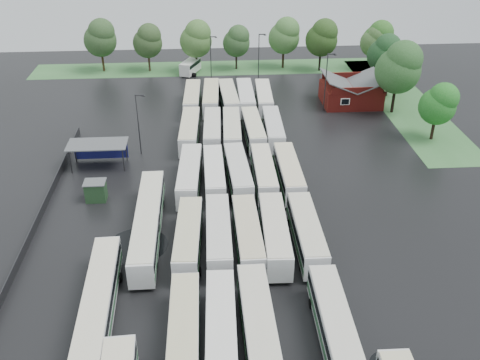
{
  "coord_description": "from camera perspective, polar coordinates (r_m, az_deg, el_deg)",
  "views": [
    {
      "loc": [
        -2.0,
        -46.25,
        35.92
      ],
      "look_at": [
        2.0,
        12.0,
        2.5
      ],
      "focal_mm": 40.0,
      "sensor_mm": 36.0,
      "label": 1
    }
  ],
  "objects": [
    {
      "name": "ground",
      "position": [
        58.59,
        -1.16,
        -8.03
      ],
      "size": [
        160.0,
        160.0,
        0.0
      ],
      "primitive_type": "plane",
      "color": "black",
      "rests_on": "ground"
    },
    {
      "name": "brick_building",
      "position": [
        98.79,
        11.73,
        9.0
      ],
      "size": [
        10.07,
        8.6,
        5.39
      ],
      "color": "maroon",
      "rests_on": "ground"
    },
    {
      "name": "wash_shed",
      "position": [
        77.31,
        -14.9,
        3.51
      ],
      "size": [
        8.2,
        4.2,
        3.58
      ],
      "color": "#2D2D30",
      "rests_on": "ground"
    },
    {
      "name": "utility_hut",
      "position": [
        69.73,
        -15.13,
        -1.11
      ],
      "size": [
        2.7,
        2.2,
        2.62
      ],
      "color": "#1B3A1D",
      "rests_on": "ground"
    },
    {
      "name": "grass_strip_north",
      "position": [
        116.78,
        -1.82,
        11.86
      ],
      "size": [
        80.0,
        10.0,
        0.01
      ],
      "primitive_type": "cube",
      "color": "#396F37",
      "rests_on": "ground"
    },
    {
      "name": "grass_strip_east",
      "position": [
        102.55,
        17.07,
        7.95
      ],
      "size": [
        10.0,
        50.0,
        0.01
      ],
      "primitive_type": "cube",
      "color": "#396F37",
      "rests_on": "ground"
    },
    {
      "name": "west_fence",
      "position": [
        67.81,
        -20.66,
        -3.77
      ],
      "size": [
        0.1,
        50.0,
        1.2
      ],
      "primitive_type": "cube",
      "color": "#2D2D30",
      "rests_on": "ground"
    },
    {
      "name": "bus_r1c0",
      "position": [
        47.85,
        -5.97,
        -15.79
      ],
      "size": [
        2.68,
        12.25,
        3.41
      ],
      "rotation": [
        0.0,
        0.0,
        -0.01
      ],
      "color": "silver",
      "rests_on": "ground"
    },
    {
      "name": "bus_r1c1",
      "position": [
        47.88,
        -2.04,
        -15.54
      ],
      "size": [
        2.93,
        12.37,
        3.43
      ],
      "rotation": [
        0.0,
        0.0,
        -0.03
      ],
      "color": "silver",
      "rests_on": "ground"
    },
    {
      "name": "bus_r1c2",
      "position": [
        48.28,
        1.91,
        -14.98
      ],
      "size": [
        2.85,
        12.66,
        3.52
      ],
      "rotation": [
        0.0,
        0.0,
        0.01
      ],
      "color": "silver",
      "rests_on": "ground"
    },
    {
      "name": "bus_r1c4",
      "position": [
        49.01,
        9.96,
        -14.76
      ],
      "size": [
        2.86,
        12.45,
        3.45
      ],
      "rotation": [
        0.0,
        0.0,
        -0.02
      ],
      "color": "silver",
      "rests_on": "ground"
    },
    {
      "name": "bus_r2c0",
      "position": [
        58.25,
        -5.53,
        -6.14
      ],
      "size": [
        3.16,
        12.37,
        3.41
      ],
      "rotation": [
        0.0,
        0.0,
        -0.05
      ],
      "color": "silver",
      "rests_on": "ground"
    },
    {
      "name": "bus_r2c1",
      "position": [
        58.37,
        -2.3,
        -5.88
      ],
      "size": [
        2.75,
        12.5,
        3.47
      ],
      "rotation": [
        0.0,
        0.0,
        -0.01
      ],
      "color": "silver",
      "rests_on": "ground"
    },
    {
      "name": "bus_r2c2",
      "position": [
        58.37,
        0.83,
        -5.89
      ],
      "size": [
        2.8,
        12.36,
        3.43
      ],
      "rotation": [
        0.0,
        0.0,
        0.01
      ],
      "color": "silver",
      "rests_on": "ground"
    },
    {
      "name": "bus_r2c3",
      "position": [
        58.53,
        3.72,
        -5.77
      ],
      "size": [
        3.11,
        12.78,
        3.53
      ],
      "rotation": [
        0.0,
        0.0,
        -0.03
      ],
      "color": "silver",
      "rests_on": "ground"
    },
    {
      "name": "bus_r2c4",
      "position": [
        59.05,
        7.12,
        -5.64
      ],
      "size": [
        2.77,
        12.58,
        3.49
      ],
      "rotation": [
        0.0,
        0.0,
        -0.01
      ],
      "color": "silver",
      "rests_on": "ground"
    },
    {
      "name": "bus_r3c0",
      "position": [
        69.78,
        -5.4,
        0.51
      ],
      "size": [
        3.29,
        12.82,
        3.54
      ],
      "rotation": [
        0.0,
        0.0,
        -0.05
      ],
      "color": "silver",
      "rests_on": "ground"
    },
    {
      "name": "bus_r3c1",
      "position": [
        69.96,
        -2.77,
        0.6
      ],
      "size": [
        2.7,
        12.05,
        3.35
      ],
      "rotation": [
        0.0,
        0.0,
        0.01
      ],
      "color": "silver",
      "rests_on": "ground"
    },
    {
      "name": "bus_r3c2",
      "position": [
        70.1,
        -0.21,
        0.75
      ],
      "size": [
        3.26,
        12.53,
        3.46
      ],
      "rotation": [
        0.0,
        0.0,
        0.05
      ],
      "color": "silver",
      "rests_on": "ground"
    },
    {
      "name": "bus_r3c3",
      "position": [
        70.22,
        2.55,
        0.74
      ],
      "size": [
        2.67,
        12.16,
        3.38
      ],
      "rotation": [
        0.0,
        0.0,
        -0.01
      ],
      "color": "silver",
      "rests_on": "ground"
    },
    {
      "name": "bus_r3c4",
      "position": [
        70.45,
        5.22,
        0.78
      ],
      "size": [
        2.67,
        12.45,
        3.46
      ],
      "rotation": [
        0.0,
        0.0,
        -0.0
      ],
      "color": "silver",
      "rests_on": "ground"
    },
    {
      "name": "bus_r4c0",
      "position": [
        82.2,
        -5.39,
        5.21
      ],
      "size": [
        3.18,
        12.63,
        3.49
      ],
      "rotation": [
        0.0,
        0.0,
        -0.04
      ],
      "color": "silver",
      "rests_on": "ground"
    },
    {
      "name": "bus_r4c1",
      "position": [
        82.37,
        -2.96,
        5.31
      ],
      "size": [
        2.96,
        12.13,
        3.35
      ],
      "rotation": [
        0.0,
        0.0,
        -0.03
      ],
      "color": "silver",
      "rests_on": "ground"
    },
    {
      "name": "bus_r4c2",
      "position": [
        82.03,
        -0.88,
        5.27
      ],
      "size": [
        3.03,
        12.43,
        3.44
      ],
      "rotation": [
        0.0,
        0.0,
        -0.03
      ],
      "color": "silver",
      "rests_on": "ground"
    },
    {
      "name": "bus_r4c3",
      "position": [
        82.36,
        1.42,
        5.35
      ],
      "size": [
        2.95,
        12.22,
        3.38
      ],
      "rotation": [
        0.0,
        0.0,
        0.03
      ],
      "color": "silver",
      "rests_on": "ground"
    },
    {
      "name": "bus_r4c4",
      "position": [
        82.73,
        3.55,
        5.42
      ],
      "size": [
        2.95,
        12.27,
        3.4
      ],
      "rotation": [
        0.0,
        0.0,
        -0.03
      ],
      "color": "silver",
      "rests_on": "ground"
    },
    {
      "name": "bus_r5c0",
      "position": [
        94.74,
        -5.11,
        8.61
      ],
      "size": [
        3.0,
        12.38,
        3.42
      ],
      "rotation": [
        0.0,
        0.0,
        -0.03
      ],
      "color": "silver",
      "rests_on": "ground"
    },
    {
      "name": "bus_r5c1",
      "position": [
        94.84,
        -3.1,
        8.73
      ],
      "size": [
        3.16,
        12.61,
        3.48
      ],
      "rotation": [
        0.0,
        0.0,
        -0.04
      ],
      "color": "silver",
      "rests_on": "ground"
    },
    {
      "name": "bus_r5c2",
      "position": [
        94.47,
        -1.21,
        8.69
      ],
      "size": [
        3.24,
        12.66,
        3.49
      ],
      "rotation": [
        0.0,
        0.0,
        0.05
      ],
      "color": "silver",
      "rests_on": "ground"
    },
    {
      "name": "bus_r5c3",
      "position": [
        94.75,
        0.61,
        8.76
      ],
      "size": [
        2.8,
        12.58,
        3.49
      ],
      "rotation": [
        0.0,
        0.0,
        -0.01
      ],
      "color": "silver",
      "rests_on": "ground"
    },
    {
      "name": "bus_r5c4",
      "position": [
        94.93,
        2.55,
        8.73
      ],
      "size": [
        3.1,
        12.26,
        3.39
      ],
      "rotation": [
        0.0,
        0.0,
        -0.04
      ],
      "color": "silver",
      "rests_on": "ground"
    },
    {
      "name": "artic_bus_west_b",
      "position": [
        61.03,
        -9.79,
        -4.53
      ],
      "size": [
        2.75,
        18.97,
        3.52
      ],
      "rotation": [
        0.0,
        0.0,
        0.0
      ],
      "color": "silver",
      "rests_on": "ground"
    },
    {
      "name": "artic_bus_west_c",
      "position": [
        51.3,
        -14.92,
        -13.06
      ],
      "size": [
        3.15,
        18.23,
        3.37
      ],
      "rotation": [
        0.0,
        0.0,
        0.03
      ],
      "color": "silver",
      "rests_on": "ground"
    },
    {
      "name": "minibus",
      "position": [
        113.35,
        -5.32,
        11.98
      ],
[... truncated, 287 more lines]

